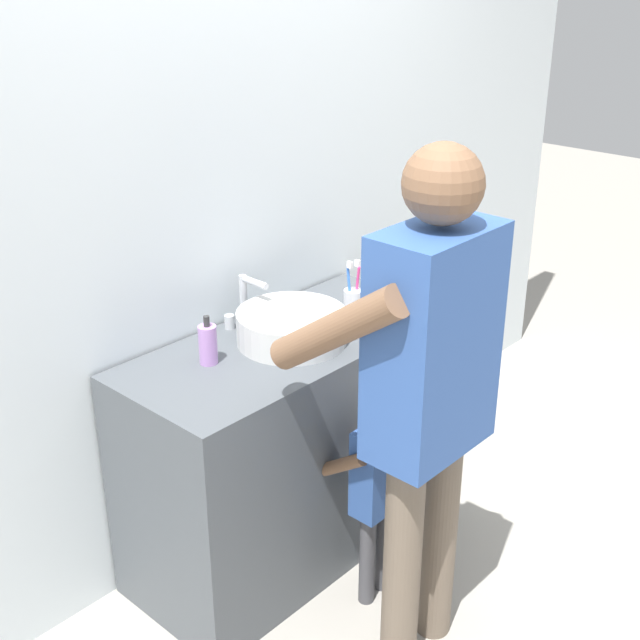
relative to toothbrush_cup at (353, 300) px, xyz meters
name	(u,v)px	position (x,y,z in m)	size (l,w,h in m)	color
ground_plane	(351,578)	(-0.32, -0.28, -0.91)	(14.00, 14.00, 0.00)	#9E998E
back_wall	(219,183)	(-0.32, 0.34, 0.44)	(4.40, 0.08, 2.70)	silver
vanity_cabinet	(290,447)	(-0.32, 0.02, -0.48)	(1.22, 0.54, 0.86)	#4C5156
sink_basin	(292,326)	(-0.32, 0.00, 0.00)	(0.37, 0.37, 0.11)	silver
faucet	(246,302)	(-0.32, 0.23, 0.03)	(0.18, 0.14, 0.18)	#B7BABF
toothbrush_cup	(353,300)	(0.00, 0.00, 0.00)	(0.07, 0.07, 0.21)	silver
soap_bottle	(208,344)	(-0.61, 0.09, 0.01)	(0.06, 0.06, 0.17)	#B27FC6
child_toddler	(376,481)	(-0.32, -0.38, -0.44)	(0.24, 0.24, 0.79)	#47474C
adult_parent	(427,374)	(-0.41, -0.62, 0.08)	(0.51, 0.54, 1.65)	#6B5B4C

